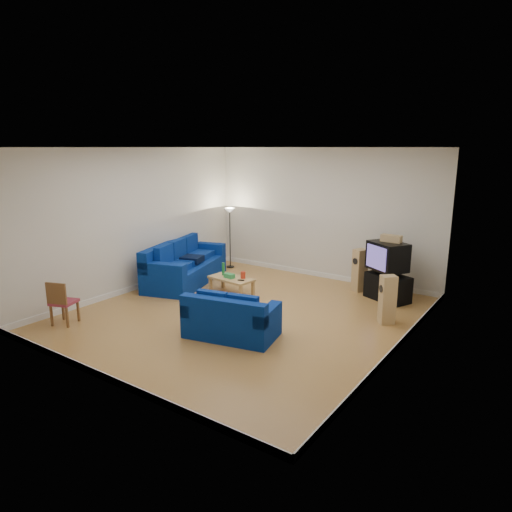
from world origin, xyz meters
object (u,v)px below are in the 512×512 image
Objects in this scene: sofa_loveseat at (230,321)px; sofa_three_seat at (183,268)px; coffee_table at (231,280)px; tv_stand at (388,287)px; television at (387,256)px.

sofa_three_seat is at bearing 134.19° from sofa_loveseat.
tv_stand reaches higher than coffee_table.
sofa_three_seat is 2.83× the size of television.
sofa_three_seat is 1.61× the size of sofa_loveseat.
sofa_loveseat reaches higher than tv_stand.
television is at bearing 27.44° from coffee_table.
coffee_table is at bearing -120.11° from television.
sofa_three_seat reaches higher than sofa_loveseat.
sofa_loveseat reaches higher than coffee_table.
television reaches higher than coffee_table.
television is at bearing 91.59° from sofa_three_seat.
sofa_three_seat is at bearing -137.18° from tv_stand.
sofa_three_seat is 1.50m from coffee_table.
sofa_loveseat is 1.76× the size of television.
coffee_table is 1.10× the size of television.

